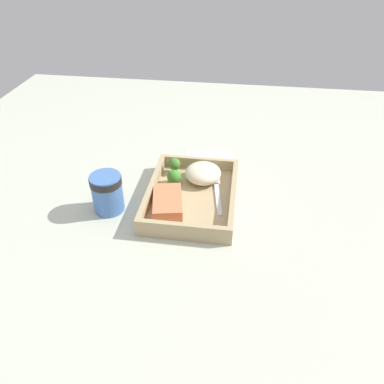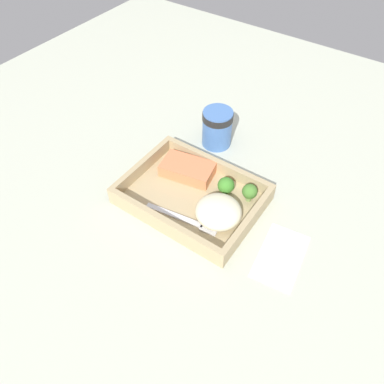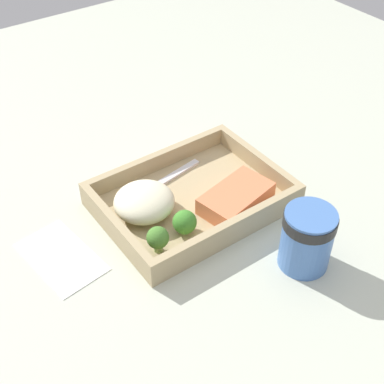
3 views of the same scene
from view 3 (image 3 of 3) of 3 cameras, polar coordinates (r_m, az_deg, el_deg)
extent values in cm
cube|color=#B8BEAA|center=(83.78, 0.00, -1.91)|extent=(160.00, 160.00, 2.00)
cube|color=tan|center=(82.70, 0.00, -1.10)|extent=(27.61, 20.46, 1.20)
cube|color=tan|center=(87.57, -3.67, 3.35)|extent=(27.61, 1.20, 2.94)
cube|color=tan|center=(75.79, 4.25, -3.90)|extent=(27.61, 1.20, 2.94)
cube|color=tan|center=(87.93, 7.03, 3.27)|extent=(1.20, 18.06, 2.94)
cube|color=tan|center=(76.46, -8.10, -3.79)|extent=(1.20, 18.06, 2.94)
cube|color=#EA7A4E|center=(80.61, 4.71, -0.68)|extent=(12.21, 8.52, 2.83)
ellipsoid|color=beige|center=(79.02, -5.13, -1.05)|extent=(9.11, 8.98, 4.24)
cylinder|color=#7D9C54|center=(74.21, -3.62, -5.80)|extent=(1.20, 1.20, 1.68)
sphere|color=#457A2C|center=(72.98, -3.68, -4.88)|extent=(3.15, 3.15, 3.15)
cylinder|color=#7EA55C|center=(76.80, -0.78, -4.01)|extent=(1.33, 1.33, 1.04)
sphere|color=#3D812A|center=(75.76, -0.79, -3.22)|extent=(3.50, 3.50, 3.50)
cube|color=silver|center=(86.19, -2.19, 1.63)|extent=(12.42, 3.03, 0.44)
cube|color=silver|center=(82.40, -6.22, -0.82)|extent=(3.70, 2.71, 0.44)
cylinder|color=#4772B8|center=(73.10, 12.14, -4.94)|extent=(6.92, 6.92, 9.14)
cylinder|color=black|center=(70.79, 12.51, -3.05)|extent=(7.13, 7.13, 1.65)
cube|color=white|center=(77.54, -13.81, -6.73)|extent=(9.36, 14.15, 0.24)
camera|label=1|loc=(1.22, 31.30, 35.80)|focal=35.00mm
camera|label=2|loc=(0.92, -40.10, 36.09)|focal=35.00mm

